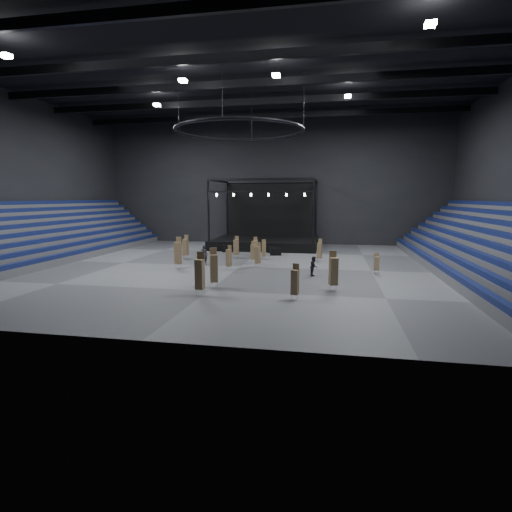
% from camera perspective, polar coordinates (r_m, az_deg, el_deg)
% --- Properties ---
extents(floor, '(50.00, 50.00, 0.00)m').
position_cam_1_polar(floor, '(39.49, -2.25, -1.52)').
color(floor, '#565659').
rests_on(floor, ground).
extents(ceiling, '(50.00, 42.00, 0.20)m').
position_cam_1_polar(ceiling, '(40.49, -2.41, 24.45)').
color(ceiling, black).
rests_on(ceiling, wall_back).
extents(wall_back, '(50.00, 0.20, 18.00)m').
position_cam_1_polar(wall_back, '(59.60, 2.27, 10.50)').
color(wall_back, black).
rests_on(wall_back, ground).
extents(wall_front, '(50.00, 0.20, 18.00)m').
position_cam_1_polar(wall_front, '(19.15, -17.03, 14.69)').
color(wall_front, black).
rests_on(wall_front, ground).
extents(wall_left, '(0.20, 42.00, 18.00)m').
position_cam_1_polar(wall_left, '(50.78, -31.46, 9.67)').
color(wall_left, black).
rests_on(wall_left, ground).
extents(bleachers_left, '(7.20, 40.00, 6.40)m').
position_cam_1_polar(bleachers_left, '(49.64, -29.05, 1.48)').
color(bleachers_left, '#515153').
rests_on(bleachers_left, floor).
extents(bleachers_right, '(7.20, 40.00, 6.40)m').
position_cam_1_polar(bleachers_right, '(40.82, 30.95, 0.07)').
color(bleachers_right, '#515153').
rests_on(bleachers_right, floor).
extents(stage, '(14.00, 10.00, 9.20)m').
position_cam_1_polar(stage, '(55.11, 1.50, 2.82)').
color(stage, black).
rests_on(stage, floor).
extents(truss_ring, '(12.30, 12.30, 5.15)m').
position_cam_1_polar(truss_ring, '(39.40, -2.37, 17.45)').
color(truss_ring, black).
rests_on(truss_ring, ceiling).
extents(roof_girders, '(49.00, 30.35, 0.70)m').
position_cam_1_polar(roof_girders, '(40.28, -2.41, 23.36)').
color(roof_girders, black).
rests_on(roof_girders, ceiling).
extents(floodlights, '(28.60, 16.60, 0.25)m').
position_cam_1_polar(floodlights, '(36.37, -3.95, 24.02)').
color(floodlights, white).
rests_on(floodlights, roof_girders).
extents(flight_case_left, '(1.39, 0.81, 0.88)m').
position_cam_1_polar(flight_case_left, '(50.14, -4.09, 1.09)').
color(flight_case_left, black).
rests_on(flight_case_left, floor).
extents(flight_case_mid, '(1.42, 0.95, 0.87)m').
position_cam_1_polar(flight_case_mid, '(47.19, 2.83, 0.63)').
color(flight_case_mid, black).
rests_on(flight_case_mid, floor).
extents(flight_case_right, '(1.28, 0.90, 0.78)m').
position_cam_1_polar(flight_case_right, '(49.29, 2.38, 0.91)').
color(flight_case_right, black).
rests_on(flight_case_right, floor).
extents(chair_stack_0, '(0.55, 0.55, 2.45)m').
position_cam_1_polar(chair_stack_0, '(26.60, 5.58, -3.65)').
color(chair_stack_0, silver).
rests_on(chair_stack_0, floor).
extents(chair_stack_1, '(0.59, 0.59, 3.04)m').
position_cam_1_polar(chair_stack_1, '(38.92, -11.08, 0.48)').
color(chair_stack_1, silver).
rests_on(chair_stack_1, floor).
extents(chair_stack_2, '(0.70, 0.70, 2.96)m').
position_cam_1_polar(chair_stack_2, '(29.53, 11.00, -2.06)').
color(chair_stack_2, silver).
rests_on(chair_stack_2, floor).
extents(chair_stack_3, '(0.57, 0.57, 2.49)m').
position_cam_1_polar(chair_stack_3, '(44.73, -2.85, 1.30)').
color(chair_stack_3, silver).
rests_on(chair_stack_3, floor).
extents(chair_stack_4, '(0.52, 0.52, 2.33)m').
position_cam_1_polar(chair_stack_4, '(41.29, -0.38, 0.65)').
color(chair_stack_4, silver).
rests_on(chair_stack_4, floor).
extents(chair_stack_5, '(0.55, 0.55, 2.45)m').
position_cam_1_polar(chair_stack_5, '(42.74, 9.06, 0.83)').
color(chair_stack_5, silver).
rests_on(chair_stack_5, floor).
extents(chair_stack_6, '(0.59, 0.59, 3.07)m').
position_cam_1_polar(chair_stack_6, '(27.88, -8.03, -2.49)').
color(chair_stack_6, silver).
rests_on(chair_stack_6, floor).
extents(chair_stack_7, '(0.54, 0.54, 2.41)m').
position_cam_1_polar(chair_stack_7, '(44.70, -0.06, 1.24)').
color(chair_stack_7, silver).
rests_on(chair_stack_7, floor).
extents(chair_stack_8, '(0.58, 0.58, 2.43)m').
position_cam_1_polar(chair_stack_8, '(39.04, 0.26, 0.22)').
color(chair_stack_8, silver).
rests_on(chair_stack_8, floor).
extents(chair_stack_9, '(0.43, 0.43, 1.88)m').
position_cam_1_polar(chair_stack_9, '(37.04, 16.85, -0.96)').
color(chair_stack_9, silver).
rests_on(chair_stack_9, floor).
extents(chair_stack_10, '(0.71, 0.71, 3.04)m').
position_cam_1_polar(chair_stack_10, '(30.17, -6.05, -1.67)').
color(chair_stack_10, silver).
rests_on(chair_stack_10, floor).
extents(chair_stack_11, '(0.53, 0.53, 2.35)m').
position_cam_1_polar(chair_stack_11, '(37.55, -3.91, -0.21)').
color(chair_stack_11, silver).
rests_on(chair_stack_11, floor).
extents(chair_stack_12, '(0.61, 0.61, 2.66)m').
position_cam_1_polar(chair_stack_12, '(44.90, -10.02, 1.33)').
color(chair_stack_12, silver).
rests_on(chair_stack_12, floor).
extents(chair_stack_13, '(0.54, 0.54, 2.22)m').
position_cam_1_polar(chair_stack_13, '(43.70, 1.12, 0.98)').
color(chair_stack_13, silver).
rests_on(chair_stack_13, floor).
extents(man_center, '(0.75, 0.52, 1.98)m').
position_cam_1_polar(man_center, '(40.91, -7.41, 0.16)').
color(man_center, black).
rests_on(man_center, floor).
extents(crew_member, '(0.77, 0.92, 1.72)m').
position_cam_1_polar(crew_member, '(34.95, 8.27, -1.46)').
color(crew_member, black).
rests_on(crew_member, floor).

